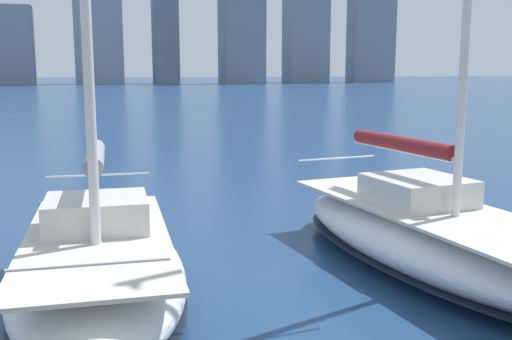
# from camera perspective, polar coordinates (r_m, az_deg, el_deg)

# --- Properties ---
(city_skyline) EXTENTS (169.84, 21.59, 43.95)m
(city_skyline) POSITION_cam_1_polar(r_m,az_deg,el_deg) (167.46, -12.94, 14.08)
(city_skyline) COLOR gray
(city_skyline) RESTS_ON ground
(sailboat_maroon) EXTENTS (3.97, 8.81, 11.16)m
(sailboat_maroon) POSITION_cam_1_polar(r_m,az_deg,el_deg) (12.59, 16.33, -5.89)
(sailboat_maroon) COLOR white
(sailboat_maroon) RESTS_ON ground
(sailboat_grey) EXTENTS (3.01, 6.71, 10.79)m
(sailboat_grey) POSITION_cam_1_polar(r_m,az_deg,el_deg) (10.36, -14.77, -8.95)
(sailboat_grey) COLOR white
(sailboat_grey) RESTS_ON ground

